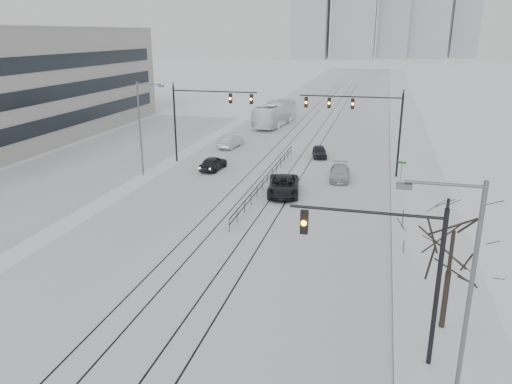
% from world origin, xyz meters
% --- Properties ---
extents(road, '(22.00, 260.00, 0.02)m').
position_xyz_m(road, '(0.00, 60.00, 0.01)').
color(road, silver).
rests_on(road, ground).
extents(sidewalk_east, '(5.00, 260.00, 0.16)m').
position_xyz_m(sidewalk_east, '(13.50, 60.00, 0.08)').
color(sidewalk_east, silver).
rests_on(sidewalk_east, ground).
extents(curb, '(0.10, 260.00, 0.12)m').
position_xyz_m(curb, '(11.05, 60.00, 0.06)').
color(curb, gray).
rests_on(curb, ground).
extents(parking_strip, '(14.00, 60.00, 0.03)m').
position_xyz_m(parking_strip, '(-20.00, 35.00, 0.01)').
color(parking_strip, silver).
rests_on(parking_strip, ground).
extents(tram_rails, '(5.30, 180.00, 0.01)m').
position_xyz_m(tram_rails, '(-0.00, 40.00, 0.02)').
color(tram_rails, black).
rests_on(tram_rails, ground).
extents(traffic_mast_near, '(6.10, 0.37, 7.00)m').
position_xyz_m(traffic_mast_near, '(10.79, 6.00, 4.56)').
color(traffic_mast_near, black).
rests_on(traffic_mast_near, ground).
extents(traffic_mast_ne, '(9.60, 0.37, 8.00)m').
position_xyz_m(traffic_mast_ne, '(8.15, 34.99, 5.76)').
color(traffic_mast_ne, black).
rests_on(traffic_mast_ne, ground).
extents(traffic_mast_nw, '(9.10, 0.37, 8.00)m').
position_xyz_m(traffic_mast_nw, '(-8.52, 36.00, 5.57)').
color(traffic_mast_nw, black).
rests_on(traffic_mast_nw, ground).
extents(street_light_east, '(2.73, 0.25, 9.00)m').
position_xyz_m(street_light_east, '(12.70, 3.00, 5.21)').
color(street_light_east, '#595B60').
rests_on(street_light_east, ground).
extents(street_light_west, '(2.73, 0.25, 9.00)m').
position_xyz_m(street_light_west, '(-12.20, 30.00, 5.21)').
color(street_light_west, '#595B60').
rests_on(street_light_west, ground).
extents(bare_tree, '(4.40, 4.40, 6.10)m').
position_xyz_m(bare_tree, '(13.20, 9.00, 4.49)').
color(bare_tree, black).
rests_on(bare_tree, ground).
extents(median_fence, '(0.06, 24.00, 1.00)m').
position_xyz_m(median_fence, '(0.00, 30.00, 0.53)').
color(median_fence, black).
rests_on(median_fence, ground).
extents(street_sign, '(0.70, 0.06, 2.40)m').
position_xyz_m(street_sign, '(11.80, 32.00, 1.61)').
color(street_sign, '#595B60').
rests_on(street_sign, ground).
extents(sedan_sb_inner, '(2.00, 4.30, 1.42)m').
position_xyz_m(sedan_sb_inner, '(-6.45, 33.48, 0.71)').
color(sedan_sb_inner, black).
rests_on(sedan_sb_inner, ground).
extents(sedan_sb_outer, '(2.18, 4.89, 1.56)m').
position_xyz_m(sedan_sb_outer, '(-7.81, 43.90, 0.78)').
color(sedan_sb_outer, silver).
rests_on(sedan_sb_outer, ground).
extents(sedan_nb_front, '(3.43, 5.95, 1.56)m').
position_xyz_m(sedan_nb_front, '(2.00, 27.35, 0.78)').
color(sedan_nb_front, black).
rests_on(sedan_nb_front, ground).
extents(sedan_nb_right, '(2.14, 4.63, 1.31)m').
position_xyz_m(sedan_nb_right, '(6.28, 33.16, 0.66)').
color(sedan_nb_right, '#B0B1B8').
rests_on(sedan_nb_right, ground).
extents(sedan_nb_far, '(2.20, 3.95, 1.27)m').
position_xyz_m(sedan_nb_far, '(3.28, 41.59, 0.64)').
color(sedan_nb_far, black).
rests_on(sedan_nb_far, ground).
extents(box_truck, '(4.34, 12.63, 3.45)m').
position_xyz_m(box_truck, '(-5.75, 59.92, 1.72)').
color(box_truck, white).
rests_on(box_truck, ground).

